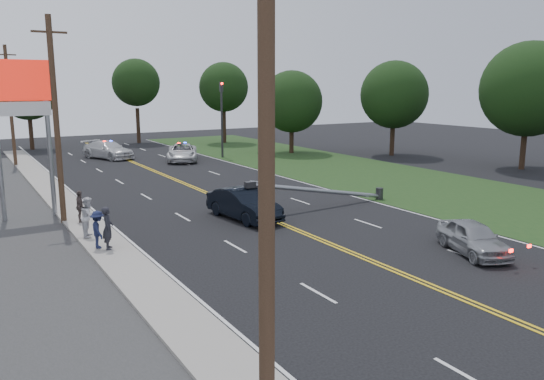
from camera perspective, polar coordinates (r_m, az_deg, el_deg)
ground at (r=21.58m, az=9.84°, el=-7.22°), size 120.00×120.00×0.00m
sidewalk at (r=26.75m, az=-19.03°, el=-3.92°), size 1.80×70.00×0.12m
grass_verge at (r=37.69m, az=15.48°, el=0.49°), size 12.00×80.00×0.01m
centerline_yellow at (r=29.54m, az=-2.92°, el=-2.00°), size 0.36×80.00×0.00m
pylon_sign at (r=29.54m, az=-25.48°, el=8.66°), size 3.20×0.35×8.00m
traffic_signal at (r=50.42m, az=-5.43°, el=8.27°), size 0.28×0.41×7.05m
fallen_streetlight at (r=29.91m, az=5.98°, el=-0.11°), size 9.36×0.44×1.91m
utility_pole_near at (r=8.72m, az=-0.59°, el=0.11°), size 1.60×0.28×10.00m
utility_pole_mid at (r=27.77m, az=-22.20°, el=6.93°), size 1.60×0.28×10.00m
utility_pole_far at (r=49.59m, az=-26.33°, el=8.14°), size 1.60×0.28×10.00m
tree_6 at (r=61.90m, az=-24.81°, el=9.52°), size 5.80×5.80×8.93m
tree_7 at (r=64.90m, az=-14.42°, el=11.11°), size 5.49×5.49×9.80m
tree_8 at (r=63.39m, az=-5.23°, el=10.95°), size 5.76×5.76×9.41m
tree_9 at (r=53.57m, az=2.14°, el=9.48°), size 6.15×6.15×8.22m
tree_12 at (r=47.51m, az=25.89°, el=9.73°), size 7.54×7.54×10.21m
tree_13 at (r=52.88m, az=13.01°, el=9.95°), size 6.45×6.45×9.08m
crashed_sedan at (r=27.13m, az=-3.06°, el=-1.51°), size 2.18×4.95×1.58m
waiting_sedan at (r=23.13m, az=20.82°, el=-4.81°), size 2.88×4.24×1.34m
emergency_a at (r=48.72m, az=-9.63°, el=4.00°), size 4.52×6.10×1.54m
emergency_b at (r=51.95m, az=-17.21°, el=4.15°), size 4.33×6.08×1.63m
bystander_a at (r=22.79m, az=-17.25°, el=-3.91°), size 0.61×0.75×1.78m
bystander_b at (r=24.94m, az=-19.10°, el=-2.74°), size 0.96×1.06×1.79m
bystander_c at (r=23.07m, az=-18.21°, el=-4.06°), size 0.63×1.04×1.57m
bystander_d at (r=27.70m, az=-19.97°, el=-1.67°), size 0.61×0.99×1.57m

